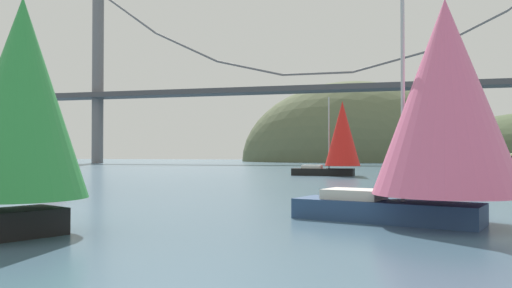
{
  "coord_description": "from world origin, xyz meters",
  "views": [
    {
      "loc": [
        14.77,
        -18.59,
        2.39
      ],
      "look_at": [
        0.0,
        39.67,
        3.51
      ],
      "focal_mm": 35.83,
      "sensor_mm": 36.0,
      "label": 1
    }
  ],
  "objects_px": {
    "sailboat_red_spinnaker": "(340,137)",
    "sailboat_navy_sail": "(478,137)",
    "sailboat_green_sail": "(15,108)",
    "sailboat_scarlet_sail": "(53,132)",
    "sailboat_pink_spinnaker": "(441,104)",
    "channel_buoy": "(512,174)"
  },
  "relations": [
    {
      "from": "sailboat_red_spinnaker",
      "to": "sailboat_navy_sail",
      "type": "height_order",
      "value": "sailboat_navy_sail"
    },
    {
      "from": "sailboat_green_sail",
      "to": "sailboat_scarlet_sail",
      "type": "bearing_deg",
      "value": 125.02
    },
    {
      "from": "sailboat_pink_spinnaker",
      "to": "sailboat_scarlet_sail",
      "type": "bearing_deg",
      "value": 135.8
    },
    {
      "from": "sailboat_scarlet_sail",
      "to": "sailboat_navy_sail",
      "type": "distance_m",
      "value": 60.11
    },
    {
      "from": "channel_buoy",
      "to": "sailboat_red_spinnaker",
      "type": "bearing_deg",
      "value": 179.24
    },
    {
      "from": "sailboat_green_sail",
      "to": "sailboat_pink_spinnaker",
      "type": "height_order",
      "value": "sailboat_pink_spinnaker"
    },
    {
      "from": "sailboat_scarlet_sail",
      "to": "channel_buoy",
      "type": "bearing_deg",
      "value": -11.2
    },
    {
      "from": "sailboat_pink_spinnaker",
      "to": "sailboat_green_sail",
      "type": "bearing_deg",
      "value": -155.65
    },
    {
      "from": "sailboat_scarlet_sail",
      "to": "sailboat_pink_spinnaker",
      "type": "xyz_separation_m",
      "value": [
        50.19,
        -48.81,
        -1.56
      ]
    },
    {
      "from": "sailboat_scarlet_sail",
      "to": "sailboat_red_spinnaker",
      "type": "height_order",
      "value": "sailboat_scarlet_sail"
    },
    {
      "from": "sailboat_scarlet_sail",
      "to": "channel_buoy",
      "type": "distance_m",
      "value": 61.82
    },
    {
      "from": "sailboat_red_spinnaker",
      "to": "channel_buoy",
      "type": "xyz_separation_m",
      "value": [
        16.69,
        -0.22,
        -3.77
      ]
    },
    {
      "from": "channel_buoy",
      "to": "sailboat_pink_spinnaker",
      "type": "bearing_deg",
      "value": -105.52
    },
    {
      "from": "channel_buoy",
      "to": "sailboat_navy_sail",
      "type": "bearing_deg",
      "value": 91.65
    },
    {
      "from": "sailboat_red_spinnaker",
      "to": "channel_buoy",
      "type": "relative_size",
      "value": 3.22
    },
    {
      "from": "sailboat_green_sail",
      "to": "sailboat_pink_spinnaker",
      "type": "xyz_separation_m",
      "value": [
        12.13,
        5.49,
        0.36
      ]
    },
    {
      "from": "sailboat_scarlet_sail",
      "to": "sailboat_red_spinnaker",
      "type": "distance_m",
      "value": 45.31
    },
    {
      "from": "sailboat_scarlet_sail",
      "to": "sailboat_navy_sail",
      "type": "bearing_deg",
      "value": 3.89
    },
    {
      "from": "sailboat_pink_spinnaker",
      "to": "channel_buoy",
      "type": "xyz_separation_m",
      "value": [
        10.24,
        36.85,
        -3.68
      ]
    },
    {
      "from": "sailboat_green_sail",
      "to": "sailboat_pink_spinnaker",
      "type": "relative_size",
      "value": 0.92
    },
    {
      "from": "sailboat_green_sail",
      "to": "channel_buoy",
      "type": "height_order",
      "value": "sailboat_green_sail"
    },
    {
      "from": "sailboat_green_sail",
      "to": "sailboat_red_spinnaker",
      "type": "distance_m",
      "value": 42.94
    }
  ]
}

